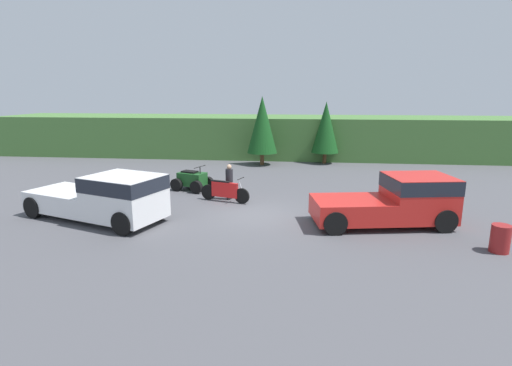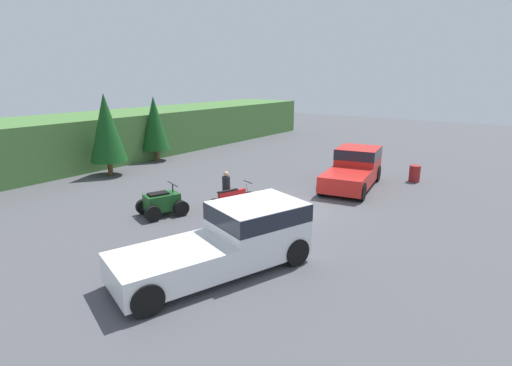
{
  "view_description": "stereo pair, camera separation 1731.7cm",
  "coord_description": "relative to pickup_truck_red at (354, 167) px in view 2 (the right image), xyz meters",
  "views": [
    {
      "loc": [
        1.73,
        -15.49,
        4.87
      ],
      "look_at": [
        -0.21,
        1.68,
        0.95
      ],
      "focal_mm": 28.0,
      "sensor_mm": 36.0,
      "label": 1
    },
    {
      "loc": [
        -14.07,
        -8.43,
        5.6
      ],
      "look_at": [
        -0.21,
        1.68,
        0.95
      ],
      "focal_mm": 28.0,
      "sensor_mm": 36.0,
      "label": 2
    }
  ],
  "objects": [
    {
      "name": "pickup_truck_second",
      "position": [
        -10.99,
        -0.79,
        0.0
      ],
      "size": [
        6.14,
        3.86,
        1.87
      ],
      "rotation": [
        0.0,
        0.0,
        -0.33
      ],
      "color": "white",
      "rests_on": "ground_plane"
    },
    {
      "name": "dirt_bike",
      "position": [
        -7.01,
        2.49,
        -0.49
      ],
      "size": [
        2.36,
        0.96,
        1.17
      ],
      "rotation": [
        0.0,
        0.0,
        -0.31
      ],
      "color": "black",
      "rests_on": "ground_plane"
    },
    {
      "name": "hillside_backdrop",
      "position": [
        -5.35,
        16.62,
        0.55
      ],
      "size": [
        44.0,
        6.0,
        3.05
      ],
      "color": "#477538",
      "rests_on": "ground_plane"
    },
    {
      "name": "steel_barrel",
      "position": [
        2.62,
        -2.39,
        -0.54
      ],
      "size": [
        0.58,
        0.58,
        0.88
      ],
      "color": "maroon",
      "rests_on": "ground_plane"
    },
    {
      "name": "rider_person",
      "position": [
        -6.88,
        2.92,
        -0.08
      ],
      "size": [
        0.43,
        0.43,
        1.65
      ],
      "rotation": [
        0.0,
        0.0,
        -0.34
      ],
      "color": "black",
      "rests_on": "ground_plane"
    },
    {
      "name": "tree_mid_left",
      "position": [
        -1.93,
        13.28,
        1.54
      ],
      "size": [
        1.89,
        1.89,
        4.29
      ],
      "color": "brown",
      "rests_on": "ground_plane"
    },
    {
      "name": "pickup_truck_red",
      "position": [
        0.0,
        0.0,
        0.0
      ],
      "size": [
        5.36,
        2.98,
        1.87
      ],
      "rotation": [
        0.0,
        0.0,
        0.17
      ],
      "color": "red",
      "rests_on": "ground_plane"
    },
    {
      "name": "tree_left",
      "position": [
        -6.25,
        12.22,
        1.76
      ],
      "size": [
        2.05,
        2.05,
        4.66
      ],
      "color": "brown",
      "rests_on": "ground_plane"
    },
    {
      "name": "quad_atv",
      "position": [
        -9.09,
        4.51,
        -0.48
      ],
      "size": [
        2.17,
        1.82,
        1.27
      ],
      "rotation": [
        0.0,
        0.0,
        -0.34
      ],
      "color": "black",
      "rests_on": "ground_plane"
    },
    {
      "name": "ground_plane",
      "position": [
        -5.35,
        0.62,
        -0.98
      ],
      "size": [
        80.0,
        80.0,
        0.0
      ],
      "primitive_type": "plane",
      "color": "#4C4C51"
    }
  ]
}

